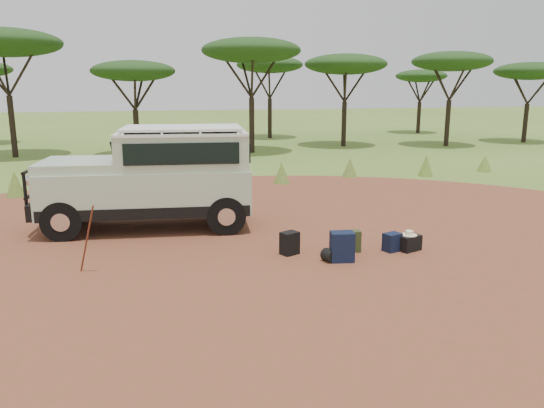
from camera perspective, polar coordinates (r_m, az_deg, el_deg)
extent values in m
plane|color=#56762A|center=(10.95, -2.12, -6.15)|extent=(140.00, 140.00, 0.00)
cylinder|color=brown|center=(10.95, -2.12, -6.13)|extent=(23.00, 23.00, 0.01)
cone|color=#56762A|center=(19.05, -25.93, 1.97)|extent=(0.60, 0.60, 0.85)
cone|color=#56762A|center=(19.59, -16.79, 2.74)|extent=(0.60, 0.60, 0.70)
cone|color=#56762A|center=(19.30, -7.91, 3.32)|extent=(0.60, 0.60, 0.90)
cone|color=#56762A|center=(19.50, 1.04, 3.38)|extent=(0.60, 0.60, 0.80)
cone|color=#56762A|center=(21.16, 8.37, 3.91)|extent=(0.60, 0.60, 0.75)
cone|color=#56762A|center=(21.98, 16.23, 3.99)|extent=(0.60, 0.60, 0.85)
cone|color=#56762A|center=(23.98, 21.91, 4.08)|extent=(0.60, 0.60, 0.70)
cylinder|color=black|center=(29.75, -26.13, 7.48)|extent=(0.28, 0.28, 3.06)
ellipsoid|color=#163914|center=(29.75, -26.91, 15.24)|extent=(5.50, 5.50, 1.38)
cylinder|color=black|center=(28.42, -14.35, 7.45)|extent=(0.28, 0.28, 2.34)
ellipsoid|color=#163914|center=(28.33, -14.70, 13.69)|extent=(4.20, 4.20, 1.05)
cylinder|color=black|center=(28.69, -2.19, 8.46)|extent=(0.28, 0.28, 2.93)
ellipsoid|color=#163914|center=(28.67, -2.26, 16.19)|extent=(5.20, 5.20, 1.30)
cylinder|color=black|center=(32.14, 7.74, 8.52)|extent=(0.28, 0.28, 2.61)
ellipsoid|color=#163914|center=(32.08, 7.93, 14.67)|extent=(4.80, 4.80, 1.20)
cylinder|color=black|center=(33.60, 18.35, 8.25)|extent=(0.28, 0.28, 2.70)
ellipsoid|color=#163914|center=(33.56, 18.78, 14.33)|extent=(4.60, 4.60, 1.15)
cylinder|color=black|center=(37.67, 25.59, 7.86)|extent=(0.28, 0.28, 2.43)
ellipsoid|color=#163914|center=(37.61, 26.06, 12.73)|extent=(4.40, 4.40, 1.10)
cylinder|color=black|center=(36.87, -0.24, 9.20)|extent=(0.28, 0.28, 2.70)
ellipsoid|color=#163914|center=(36.83, -0.24, 14.76)|extent=(4.50, 4.50, 1.12)
cylinder|color=black|center=(42.41, 15.50, 8.95)|extent=(0.28, 0.28, 2.34)
ellipsoid|color=#163914|center=(42.35, 15.75, 13.13)|extent=(3.80, 3.80, 0.95)
cube|color=#ADC4A7|center=(13.61, -13.19, 1.59)|extent=(5.23, 2.65, 1.06)
cube|color=black|center=(13.68, -13.11, -0.04)|extent=(5.14, 2.68, 0.27)
cube|color=#ADC4A7|center=(13.41, -9.56, 5.69)|extent=(3.33, 2.34, 0.84)
cube|color=white|center=(13.36, -9.63, 7.61)|extent=(3.33, 2.38, 0.07)
cube|color=white|center=(13.35, -9.64, 8.09)|extent=(3.07, 2.23, 0.06)
cube|color=#ADC4A7|center=(13.74, -19.93, 3.99)|extent=(2.07, 2.15, 0.22)
cube|color=black|center=(13.53, -16.10, 5.61)|extent=(0.39, 1.70, 0.59)
cube|color=black|center=(12.40, -9.67, 5.33)|extent=(2.63, 0.36, 0.50)
cube|color=black|center=(14.41, -9.47, 6.33)|extent=(2.63, 0.36, 0.50)
cube|color=black|center=(13.46, -2.79, 5.87)|extent=(0.25, 1.65, 0.46)
cube|color=black|center=(14.14, -23.57, -0.09)|extent=(0.40, 2.03, 0.38)
cylinder|color=black|center=(14.03, -24.42, 3.45)|extent=(0.25, 1.44, 0.08)
cylinder|color=black|center=(14.12, -24.20, 1.09)|extent=(0.25, 1.44, 0.08)
cylinder|color=silver|center=(13.77, -24.78, 2.33)|extent=(0.11, 0.25, 0.25)
cylinder|color=silver|center=(14.36, -24.08, 2.77)|extent=(0.11, 0.25, 0.25)
cube|color=white|center=(14.14, -23.97, 0.43)|extent=(0.10, 0.47, 0.13)
cylinder|color=black|center=(14.50, -15.19, 5.60)|extent=(0.10, 0.10, 0.92)
cylinder|color=black|center=(13.17, -21.66, -1.70)|extent=(0.97, 0.42, 0.94)
cylinder|color=black|center=(14.87, -20.08, -0.02)|extent=(0.97, 0.42, 0.94)
cylinder|color=black|center=(12.80, -4.94, -1.24)|extent=(0.97, 0.42, 0.94)
cylinder|color=black|center=(14.54, -5.33, 0.43)|extent=(0.97, 0.42, 0.94)
cylinder|color=brown|center=(10.66, -19.29, -3.60)|extent=(0.38, 0.31, 1.35)
cube|color=black|center=(11.29, 1.91, -4.25)|extent=(0.44, 0.39, 0.50)
cube|color=#111B35|center=(10.93, 7.54, -4.59)|extent=(0.53, 0.42, 0.62)
cube|color=#303E1C|center=(11.60, 8.64, -3.99)|extent=(0.37, 0.29, 0.47)
cube|color=#111B35|center=(11.80, 12.80, -4.04)|extent=(0.43, 0.37, 0.41)
cube|color=black|center=(11.95, 14.48, -4.07)|extent=(0.58, 0.49, 0.35)
cylinder|color=black|center=(10.92, 6.19, -5.52)|extent=(0.34, 0.34, 0.27)
cylinder|color=beige|center=(11.90, 14.53, -3.23)|extent=(0.34, 0.34, 0.01)
cylinder|color=beige|center=(11.89, 14.54, -3.00)|extent=(0.17, 0.17, 0.09)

